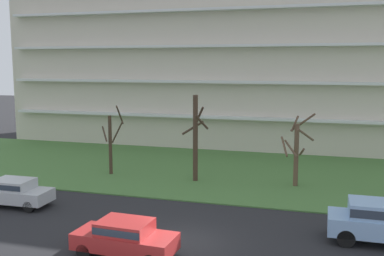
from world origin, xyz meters
TOP-DOWN VIEW (x-y plane):
  - ground at (0.00, 0.00)m, footprint 160.00×160.00m
  - grass_lawn_strip at (0.00, 14.00)m, footprint 80.00×16.00m
  - apartment_building at (0.00, 27.06)m, footprint 51.15×11.07m
  - tree_far_left at (-8.72, 10.81)m, footprint 1.60×1.63m
  - tree_left at (-2.24, 10.67)m, footprint 1.99×2.00m
  - tree_center at (4.52, 11.24)m, footprint 2.26×2.30m
  - sedan_red_near_left at (-1.79, -2.00)m, footprint 4.48×2.02m
  - pickup_blue_center_left at (8.97, 2.50)m, footprint 5.41×2.04m
  - sedan_silver_center_right at (-10.87, 2.50)m, footprint 4.44×1.89m

SIDE VIEW (x-z plane):
  - ground at x=0.00m, z-range 0.00..0.00m
  - grass_lawn_strip at x=0.00m, z-range 0.00..0.08m
  - sedan_red_near_left at x=-1.79m, z-range 0.09..1.66m
  - sedan_silver_center_right at x=-10.87m, z-range 0.09..1.66m
  - pickup_blue_center_left at x=8.97m, z-range 0.04..1.99m
  - tree_far_left at x=-8.72m, z-range -0.12..5.11m
  - tree_center at x=4.52m, z-range 0.03..4.98m
  - tree_left at x=-2.24m, z-range 0.15..6.21m
  - apartment_building at x=0.00m, z-range 0.00..19.51m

